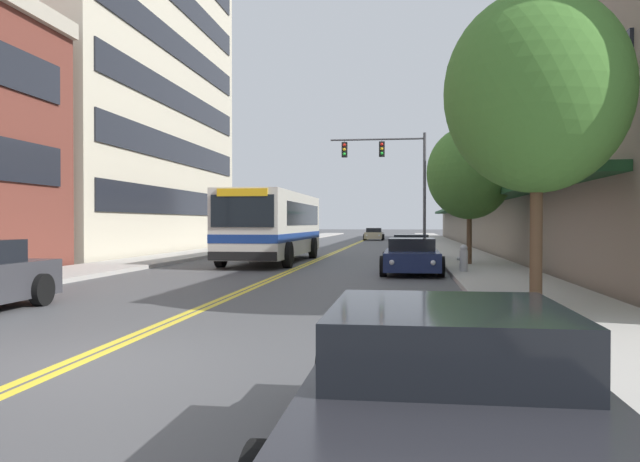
# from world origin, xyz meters

# --- Properties ---
(ground_plane) EXTENTS (240.00, 240.00, 0.00)m
(ground_plane) POSITION_xyz_m (0.00, 37.00, 0.00)
(ground_plane) COLOR #4C4C4F
(sidewalk_left) EXTENTS (2.89, 106.00, 0.14)m
(sidewalk_left) POSITION_xyz_m (-6.94, 37.00, 0.07)
(sidewalk_left) COLOR #B2ADA5
(sidewalk_left) RESTS_ON ground_plane
(sidewalk_right) EXTENTS (2.89, 106.00, 0.14)m
(sidewalk_right) POSITION_xyz_m (6.94, 37.00, 0.07)
(sidewalk_right) COLOR #B2ADA5
(sidewalk_right) RESTS_ON ground_plane
(centre_line) EXTENTS (0.34, 106.00, 0.01)m
(centre_line) POSITION_xyz_m (0.00, 37.00, 0.00)
(centre_line) COLOR yellow
(centre_line) RESTS_ON ground_plane
(office_tower_left) EXTENTS (12.08, 21.48, 26.11)m
(office_tower_left) POSITION_xyz_m (-14.62, 27.03, 13.05)
(office_tower_left) COLOR beige
(office_tower_left) RESTS_ON ground_plane
(storefront_row_right) EXTENTS (9.10, 68.00, 8.03)m
(storefront_row_right) POSITION_xyz_m (12.62, 37.00, 4.01)
(storefront_row_right) COLOR gray
(storefront_row_right) RESTS_ON ground_plane
(city_bus) EXTENTS (2.94, 10.78, 3.00)m
(city_bus) POSITION_xyz_m (-1.71, 20.09, 1.70)
(city_bus) COLOR silver
(city_bus) RESTS_ON ground_plane
(car_slate_blue_parked_left_near) EXTENTS (2.07, 4.22, 1.35)m
(car_slate_blue_parked_left_near) POSITION_xyz_m (-4.41, 33.35, 0.64)
(car_slate_blue_parked_left_near) COLOR #475675
(car_slate_blue_parked_left_near) RESTS_ON ground_plane
(car_charcoal_parked_right_foreground) EXTENTS (2.09, 4.24, 1.16)m
(car_charcoal_parked_right_foreground) POSITION_xyz_m (4.34, -2.78, 0.55)
(car_charcoal_parked_right_foreground) COLOR #232328
(car_charcoal_parked_right_foreground) RESTS_ON ground_plane
(car_navy_parked_right_mid) EXTENTS (2.05, 4.57, 1.20)m
(car_navy_parked_right_mid) POSITION_xyz_m (4.27, 14.47, 0.57)
(car_navy_parked_right_mid) COLOR #19234C
(car_navy_parked_right_mid) RESTS_ON ground_plane
(car_white_parked_right_far) EXTENTS (2.01, 4.71, 1.20)m
(car_white_parked_right_far) POSITION_xyz_m (4.32, 21.17, 0.57)
(car_white_parked_right_far) COLOR white
(car_white_parked_right_far) RESTS_ON ground_plane
(car_beige_moving_lead) EXTENTS (1.98, 4.17, 1.21)m
(car_beige_moving_lead) POSITION_xyz_m (0.97, 55.17, 0.57)
(car_beige_moving_lead) COLOR #BCAD89
(car_beige_moving_lead) RESTS_ON ground_plane
(traffic_signal_mast) EXTENTS (5.76, 0.38, 7.13)m
(traffic_signal_mast) POSITION_xyz_m (3.34, 30.88, 5.05)
(traffic_signal_mast) COLOR #47474C
(traffic_signal_mast) RESTS_ON ground_plane
(street_tree_right_near) EXTENTS (3.35, 3.35, 5.81)m
(street_tree_right_near) POSITION_xyz_m (6.43, 4.82, 4.10)
(street_tree_right_near) COLOR brown
(street_tree_right_near) RESTS_ON sidewalk_right
(street_tree_right_mid) EXTENTS (3.27, 3.27, 5.33)m
(street_tree_right_mid) POSITION_xyz_m (6.51, 17.66, 3.66)
(street_tree_right_mid) COLOR brown
(street_tree_right_mid) RESTS_ON sidewalk_right
(fire_hydrant) EXTENTS (0.35, 0.27, 0.88)m
(fire_hydrant) POSITION_xyz_m (5.95, 13.76, 0.58)
(fire_hydrant) COLOR #B7B7BC
(fire_hydrant) RESTS_ON sidewalk_right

